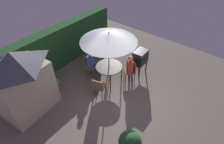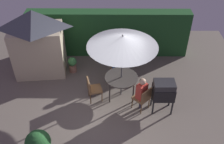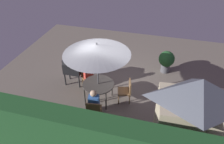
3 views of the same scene
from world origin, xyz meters
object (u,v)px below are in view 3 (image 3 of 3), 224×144
at_px(patio_umbrella, 97,49).
at_px(potted_plant_by_grill, 166,60).
at_px(bbq_grill, 73,66).
at_px(chair_near_shed, 88,76).
at_px(chair_far_side, 94,110).
at_px(patio_table, 98,85).
at_px(chair_toward_hedge, 126,90).
at_px(potted_plant_by_shed, 144,131).
at_px(person_in_blue, 94,102).
at_px(person_in_red, 88,71).
at_px(garden_shed, 192,118).

bearing_deg(patio_umbrella, potted_plant_by_grill, -130.95).
bearing_deg(bbq_grill, chair_near_shed, 177.34).
distance_m(patio_umbrella, potted_plant_by_grill, 3.85).
xyz_separation_m(chair_far_side, potted_plant_by_grill, (-2.11, -3.66, 0.07)).
bearing_deg(chair_far_side, patio_table, -80.55).
xyz_separation_m(chair_near_shed, chair_toward_hedge, (-1.70, 0.46, 0.00)).
distance_m(patio_table, potted_plant_by_grill, 3.49).
bearing_deg(patio_umbrella, potted_plant_by_shed, 144.77).
bearing_deg(person_in_blue, chair_near_shed, -62.70).
bearing_deg(chair_near_shed, patio_table, 134.15).
bearing_deg(chair_toward_hedge, chair_near_shed, -15.20).
bearing_deg(bbq_grill, potted_plant_by_shed, 147.02).
distance_m(bbq_grill, chair_near_shed, 0.71).
height_order(chair_near_shed, person_in_red, person_in_red).
height_order(chair_far_side, potted_plant_by_shed, chair_far_side).
bearing_deg(chair_toward_hedge, chair_far_side, 57.49).
xyz_separation_m(bbq_grill, chair_near_shed, (-0.62, 0.03, -0.33)).
xyz_separation_m(bbq_grill, potted_plant_by_shed, (-3.23, 2.09, -0.50)).
bearing_deg(chair_far_side, person_in_red, -64.26).
distance_m(garden_shed, person_in_blue, 3.04).
height_order(bbq_grill, potted_plant_by_shed, bbq_grill).
xyz_separation_m(potted_plant_by_grill, person_in_blue, (2.13, 3.58, 0.19)).
bearing_deg(chair_toward_hedge, person_in_red, -13.72).
relative_size(patio_umbrella, chair_far_side, 2.73).
relative_size(chair_far_side, person_in_blue, 0.71).
height_order(patio_umbrella, person_in_blue, patio_umbrella).
xyz_separation_m(person_in_red, person_in_blue, (-0.80, 1.61, 0.00)).
xyz_separation_m(chair_toward_hedge, potted_plant_by_grill, (-1.29, -2.37, 0.07)).
bearing_deg(garden_shed, patio_table, -23.87).
height_order(patio_table, chair_toward_hedge, chair_toward_hedge).
height_order(garden_shed, chair_far_side, garden_shed).
bearing_deg(patio_table, garden_shed, 156.13).
relative_size(patio_table, patio_umbrella, 0.47).
height_order(patio_umbrella, chair_far_side, patio_umbrella).
bearing_deg(garden_shed, patio_umbrella, -23.87).
bearing_deg(chair_near_shed, person_in_red, 134.15).
bearing_deg(garden_shed, person_in_red, -28.51).
bearing_deg(potted_plant_by_grill, person_in_red, 33.92).
distance_m(garden_shed, bbq_grill, 4.95).
relative_size(patio_table, chair_far_side, 1.28).
height_order(bbq_grill, potted_plant_by_grill, bbq_grill).
height_order(patio_umbrella, potted_plant_by_shed, patio_umbrella).
xyz_separation_m(chair_toward_hedge, person_in_blue, (0.84, 1.21, 0.26)).
distance_m(patio_table, patio_umbrella, 1.50).
height_order(garden_shed, patio_umbrella, garden_shed).
height_order(person_in_red, person_in_blue, same).
bearing_deg(person_in_blue, bbq_grill, -48.80).
distance_m(potted_plant_by_shed, potted_plant_by_grill, 4.00).
xyz_separation_m(chair_near_shed, potted_plant_by_grill, (-2.99, -1.91, 0.07)).
bearing_deg(potted_plant_by_grill, potted_plant_by_shed, 84.44).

